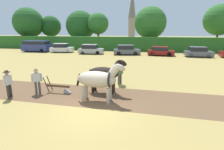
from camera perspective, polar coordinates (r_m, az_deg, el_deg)
name	(u,v)px	position (r m, az deg, el deg)	size (l,w,h in m)	color
ground_plane	(91,111)	(8.90, -7.00, -11.47)	(240.00, 240.00, 0.00)	#A88E4C
plowed_furrow_strip	(48,92)	(12.10, -20.23, -5.16)	(23.62, 3.49, 0.01)	brown
hedgerow	(137,44)	(34.39, 8.07, 10.01)	(62.44, 1.94, 2.66)	#286023
tree_far_left	(29,23)	(48.22, -25.61, 15.11)	(7.07, 7.07, 9.16)	brown
tree_left	(51,26)	(48.13, -19.42, 14.76)	(5.11, 5.11, 7.42)	#4C3823
tree_center_left	(81,26)	(43.50, -10.22, 15.61)	(6.80, 6.80, 8.37)	#423323
tree_center	(98,24)	(40.42, -4.57, 16.38)	(4.67, 4.67, 7.67)	brown
tree_center_right	(150,23)	(38.54, 12.39, 16.31)	(6.54, 6.54, 8.66)	#4C3823
tree_right	(220,20)	(42.72, 31.68, 15.08)	(6.16, 6.16, 9.02)	#4C3823
church_spire	(132,14)	(68.43, 6.56, 19.13)	(2.84, 2.84, 18.42)	gray
draft_horse_lead_left	(98,79)	(9.60, -4.49, -1.41)	(2.85, 0.96, 2.25)	#B2A38E
draft_horse_lead_right	(105,74)	(10.91, -2.33, 0.49)	(2.60, 0.86, 2.23)	black
plow	(60,88)	(11.55, -16.59, -4.10)	(1.76, 0.46, 1.13)	#4C331E
farmer_at_plow	(37,79)	(11.78, -23.34, -1.29)	(0.55, 0.41, 1.60)	#4C4C4C
farmer_beside_team	(120,72)	(12.66, 2.57, 0.96)	(0.42, 0.54, 1.61)	#4C4C4C
farmer_onlooker_left	(8,82)	(11.81, -30.84, -1.99)	(0.41, 0.64, 1.64)	#38332D
parked_van	(36,46)	(35.74, -23.43, 8.67)	(5.23, 2.16, 2.00)	navy
parked_car_left	(62,48)	(33.15, -16.09, 8.44)	(4.22, 2.38, 1.59)	silver
parked_car_center_left	(91,49)	(29.97, -6.96, 8.31)	(4.26, 2.21, 1.59)	#A8A8B2
parked_car_center	(126,50)	(28.82, 4.71, 8.13)	(4.51, 2.63, 1.58)	#565B66
parked_car_center_right	(161,51)	(28.74, 15.57, 7.50)	(4.11, 1.93, 1.41)	maroon
parked_car_right	(198,52)	(29.24, 26.33, 6.73)	(3.92, 1.83, 1.52)	#565B66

